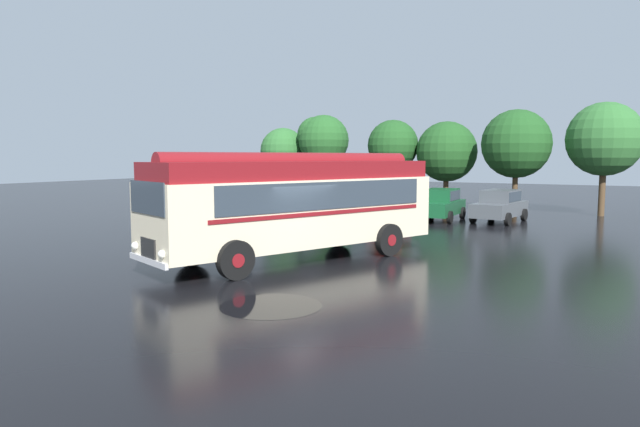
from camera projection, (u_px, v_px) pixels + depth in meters
name	position (u px, v px, depth m)	size (l,w,h in m)	color
ground_plane	(287.00, 266.00, 17.63)	(120.00, 120.00, 0.00)	black
vintage_bus	(297.00, 202.00, 18.35)	(6.00, 10.28, 3.49)	beige
car_near_left	(348.00, 201.00, 32.63)	(2.06, 4.25, 1.66)	#144C28
car_mid_left	(394.00, 202.00, 31.96)	(2.17, 4.30, 1.66)	maroon
car_mid_right	(440.00, 204.00, 30.20)	(2.04, 4.24, 1.66)	#144C28
car_far_right	(500.00, 206.00, 29.40)	(2.36, 4.38, 1.66)	#4C5156
tree_far_left	(284.00, 152.00, 41.71)	(3.33, 3.33, 5.46)	#4C3823
tree_left_of_centre	(321.00, 139.00, 40.06)	(3.63, 3.54, 6.29)	#4C3823
tree_centre	(391.00, 145.00, 38.25)	(3.39, 3.39, 5.82)	#4C3823
tree_right_of_centre	(447.00, 152.00, 36.74)	(3.90, 3.90, 5.64)	#4C3823
tree_far_right	(516.00, 145.00, 33.60)	(4.05, 4.05, 6.15)	#4C3823
tree_extra_right	(604.00, 138.00, 31.90)	(4.15, 4.15, 6.42)	#4C3823
puddle_patch	(271.00, 306.00, 12.87)	(2.32, 2.32, 0.01)	black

